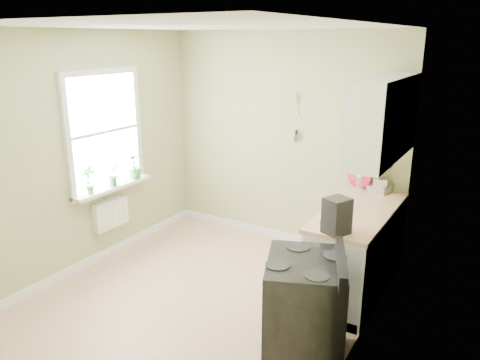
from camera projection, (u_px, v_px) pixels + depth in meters
The scene contains 21 objects.
floor at pixel (203, 299), 4.88m from camera, with size 3.20×3.60×0.02m, color tan.
ceiling at pixel (195, 25), 4.09m from camera, with size 3.20×3.60×0.02m, color white.
wall_back at pixel (283, 140), 5.97m from camera, with size 3.20×0.02×2.70m, color tan.
wall_left at pixel (84, 153), 5.28m from camera, with size 0.02×3.60×2.70m, color tan.
wall_right at pixel (365, 203), 3.69m from camera, with size 0.02×3.60×2.70m, color tan.
base_cabinets at pixel (357, 252), 4.93m from camera, with size 0.60×1.60×0.87m, color white.
countertop at pixel (360, 211), 4.80m from camera, with size 0.64×1.60×0.04m, color #E6B78C.
upper_cabinets at pixel (384, 118), 4.54m from camera, with size 0.35×1.40×0.80m, color white.
window at pixel (104, 132), 5.46m from camera, with size 0.06×1.14×1.44m.
window_sill at pixel (113, 187), 5.62m from camera, with size 0.18×1.14×0.04m, color white.
radiator at pixel (110, 214), 5.69m from camera, with size 0.12×0.50×0.35m, color white.
wall_utensils at pixel (296, 125), 5.79m from camera, with size 0.02×0.14×0.58m.
stove at pixel (305, 309), 3.85m from camera, with size 0.89×0.91×1.02m.
stand_mixer at pixel (383, 176), 5.34m from camera, with size 0.27×0.38×0.43m.
kettle at pixel (361, 180), 5.47m from camera, with size 0.19×0.11×0.19m.
coffee_maker at pixel (336, 217), 4.18m from camera, with size 0.26×0.27×0.33m.
red_tray at pixel (359, 174), 5.46m from camera, with size 0.34×0.34×0.02m, color #A2041A.
jar at pixel (324, 226), 4.27m from camera, with size 0.08×0.08×0.09m.
plant_a at pixel (89, 180), 5.26m from camera, with size 0.17×0.12×0.33m, color #2F7E2F.
plant_b at pixel (113, 175), 5.57m from camera, with size 0.15×0.12×0.27m, color #2F7E2F.
plant_c at pixel (134, 166), 5.86m from camera, with size 0.18×0.18×0.32m, color #2F7E2F.
Camera 1 is at (2.56, -3.49, 2.60)m, focal length 35.00 mm.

